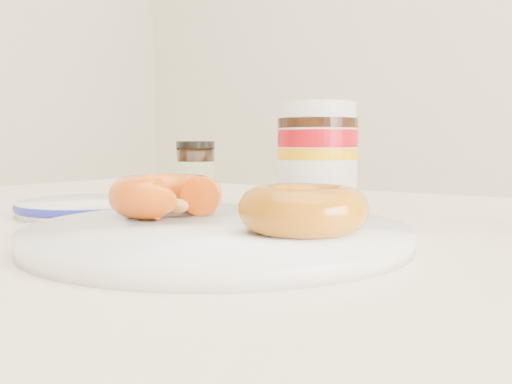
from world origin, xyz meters
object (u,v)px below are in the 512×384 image
Objects in this scene: dark_jar at (196,173)px; blue_rim_saucer at (93,206)px; nutella_jar at (317,155)px; dining_table at (311,346)px; plate at (219,233)px; donut_bitten at (166,195)px; donut_whole at (303,209)px.

blue_rim_saucer is at bearing -96.11° from dark_jar.
dining_table is at bearing -63.58° from nutella_jar.
plate is at bearing -85.07° from nutella_jar.
dining_table is at bearing -32.80° from dark_jar.
nutella_jar reaches higher than dark_jar.
dining_table is 0.21m from nutella_jar.
donut_whole is (0.14, -0.02, -0.00)m from donut_bitten.
plate is at bearing -136.67° from dining_table.
dining_table is 4.92× the size of plate.
dining_table is 12.07× the size of nutella_jar.
plate is 1.83× the size of blue_rim_saucer.
nutella_jar reaches higher than dining_table.
nutella_jar reaches higher than donut_whole.
donut_whole reaches higher than blue_rim_saucer.
nutella_jar is 1.51× the size of dark_jar.
nutella_jar reaches higher than donut_bitten.
dark_jar is at bearing 172.56° from nutella_jar.
dark_jar is at bearing 83.89° from blue_rim_saucer.
dining_table is at bearing 110.73° from donut_whole.
donut_bitten is (-0.12, -0.03, 0.11)m from dining_table.
dining_table is 0.28m from blue_rim_saucer.
dark_jar is 0.49× the size of blue_rim_saucer.
nutella_jar is 0.19m from dark_jar.
dark_jar is 0.15m from blue_rim_saucer.
plate is 3.71× the size of dark_jar.
donut_bitten is 0.18m from nutella_jar.
donut_bitten reaches higher than dining_table.
donut_whole is 0.77× the size of nutella_jar.
plate is 0.29m from dark_jar.
dining_table is at bearing -8.17° from donut_bitten.
donut_bitten is 1.07× the size of donut_whole.
donut_bitten is at bearing 164.06° from plate.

